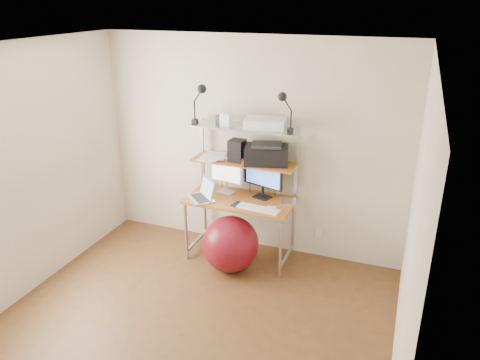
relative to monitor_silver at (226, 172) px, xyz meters
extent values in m
plane|color=brown|center=(0.22, -1.58, -0.99)|extent=(3.60, 3.60, 0.00)
plane|color=silver|center=(0.22, -1.58, 1.51)|extent=(3.60, 3.60, 0.00)
plane|color=beige|center=(0.22, 0.22, 0.26)|extent=(3.60, 0.00, 3.60)
plane|color=beige|center=(0.22, -3.38, 0.26)|extent=(3.60, 0.00, 3.60)
plane|color=beige|center=(-1.58, -1.58, 0.26)|extent=(0.00, 3.60, 3.60)
plane|color=beige|center=(2.02, -1.58, 0.26)|extent=(0.00, 3.60, 3.60)
cube|color=#B76C23|center=(0.22, -0.14, -0.26)|extent=(1.20, 0.60, 0.03)
cylinder|color=#AAABAF|center=(-0.34, -0.40, -0.63)|extent=(0.04, 0.04, 0.71)
cylinder|color=#AAABAF|center=(-0.34, 0.12, -0.63)|extent=(0.04, 0.04, 0.71)
cylinder|color=#AAABAF|center=(0.78, -0.40, -0.63)|extent=(0.04, 0.04, 0.71)
cylinder|color=#AAABAF|center=(0.78, 0.12, -0.63)|extent=(0.04, 0.04, 0.71)
cube|color=#AAABAF|center=(-0.35, 0.12, 0.16)|extent=(0.03, 0.04, 0.84)
cube|color=#AAABAF|center=(0.79, 0.12, 0.16)|extent=(0.03, 0.04, 0.84)
cube|color=#B76C23|center=(0.22, -0.01, 0.15)|extent=(1.18, 0.34, 0.02)
cube|color=#AAABAF|center=(0.22, -0.01, 0.55)|extent=(1.18, 0.34, 0.02)
cube|color=silver|center=(1.07, 0.21, -0.69)|extent=(0.08, 0.01, 0.12)
cube|color=silver|center=(0.00, -0.02, -0.24)|extent=(0.21, 0.18, 0.01)
cylinder|color=silver|center=(0.00, 0.00, -0.18)|extent=(0.03, 0.03, 0.10)
cube|color=silver|center=(0.00, 0.00, 0.03)|extent=(0.42, 0.11, 0.31)
plane|color=white|center=(0.00, -0.02, 0.03)|extent=(0.37, 0.07, 0.38)
cube|color=black|center=(0.44, -0.01, -0.24)|extent=(0.22, 0.19, 0.01)
cylinder|color=black|center=(0.44, 0.01, -0.18)|extent=(0.03, 0.03, 0.11)
cube|color=black|center=(0.44, 0.01, 0.03)|extent=(0.49, 0.18, 0.30)
plane|color=#457FEC|center=(0.44, 0.00, 0.03)|extent=(0.43, 0.14, 0.46)
cube|color=silver|center=(-0.20, -0.30, -0.24)|extent=(0.40, 0.39, 0.02)
cube|color=#2C2D2F|center=(-0.20, -0.30, -0.23)|extent=(0.30, 0.29, 0.00)
cube|color=silver|center=(-0.12, -0.22, -0.13)|extent=(0.28, 0.28, 0.21)
plane|color=#7397C0|center=(-0.12, -0.22, -0.13)|extent=(0.27, 0.26, 0.29)
cube|color=silver|center=(0.50, -0.32, -0.24)|extent=(0.48, 0.18, 0.01)
cube|color=silver|center=(0.63, -0.27, -0.23)|extent=(0.11, 0.09, 0.03)
cube|color=silver|center=(0.76, -0.06, -0.23)|extent=(0.22, 0.22, 0.03)
cube|color=black|center=(0.24, -0.29, -0.24)|extent=(0.11, 0.15, 0.01)
cube|color=black|center=(0.47, 0.02, 0.26)|extent=(0.54, 0.44, 0.19)
cube|color=#2C2D2F|center=(0.47, 0.02, 0.37)|extent=(0.37, 0.31, 0.03)
cube|color=black|center=(0.14, -0.03, 0.28)|extent=(0.18, 0.18, 0.24)
cube|color=red|center=(0.33, -0.11, 0.19)|extent=(0.23, 0.18, 0.05)
cube|color=silver|center=(0.45, 0.01, 0.61)|extent=(0.47, 0.35, 0.10)
cube|color=silver|center=(0.45, 0.01, 0.67)|extent=(0.40, 0.27, 0.02)
cube|color=silver|center=(0.03, -0.05, 0.63)|extent=(0.13, 0.11, 0.14)
cube|color=#2C2D2F|center=(-0.04, -0.01, 0.61)|extent=(0.13, 0.13, 0.10)
cube|color=black|center=(-0.32, -0.11, 0.59)|extent=(0.05, 0.07, 0.05)
cylinder|color=black|center=(-0.32, -0.11, 0.72)|extent=(0.02, 0.02, 0.20)
sphere|color=black|center=(-0.22, -0.12, 0.96)|extent=(0.10, 0.10, 0.10)
cube|color=black|center=(0.76, -0.10, 0.59)|extent=(0.05, 0.06, 0.05)
cylinder|color=black|center=(0.76, -0.10, 0.71)|extent=(0.02, 0.02, 0.19)
sphere|color=black|center=(0.66, -0.11, 0.94)|extent=(0.09, 0.09, 0.09)
sphere|color=maroon|center=(0.21, -0.43, -0.67)|extent=(0.63, 0.63, 0.63)
cube|color=white|center=(-0.17, -0.06, 0.17)|extent=(0.27, 0.32, 0.00)
cube|color=white|center=(-0.20, 0.03, 0.17)|extent=(0.24, 0.30, 0.00)
cube|color=white|center=(-0.15, -0.03, 0.18)|extent=(0.23, 0.29, 0.00)
cube|color=white|center=(-0.12, -0.01, 0.18)|extent=(0.28, 0.33, 0.00)
camera|label=1|loc=(1.92, -4.63, 1.89)|focal=35.00mm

